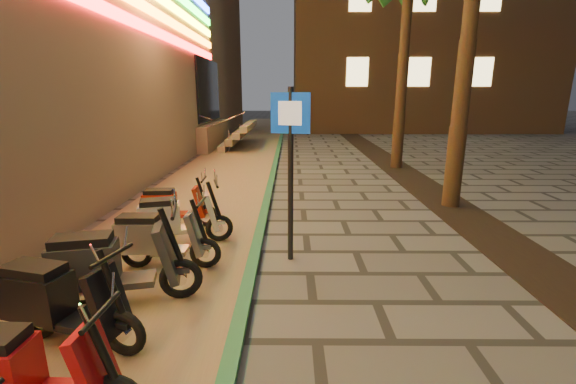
{
  "coord_description": "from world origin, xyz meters",
  "views": [
    {
      "loc": [
        -0.3,
        -2.05,
        2.67
      ],
      "look_at": [
        -0.34,
        3.67,
        1.2
      ],
      "focal_mm": 24.0,
      "sensor_mm": 36.0,
      "label": 1
    }
  ],
  "objects_px": {
    "pedestrian_sign": "(290,152)",
    "scooter_6": "(109,266)",
    "scooter_7": "(156,239)",
    "scooter_9": "(171,206)",
    "scooter_5": "(57,301)",
    "scooter_4": "(21,374)",
    "scooter_8": "(175,219)"
  },
  "relations": [
    {
      "from": "scooter_8",
      "to": "pedestrian_sign",
      "type": "bearing_deg",
      "value": -31.37
    },
    {
      "from": "pedestrian_sign",
      "to": "scooter_5",
      "type": "relative_size",
      "value": 1.66
    },
    {
      "from": "scooter_4",
      "to": "scooter_9",
      "type": "relative_size",
      "value": 1.07
    },
    {
      "from": "scooter_7",
      "to": "scooter_8",
      "type": "xyz_separation_m",
      "value": [
        0.03,
        0.92,
        0.01
      ]
    },
    {
      "from": "scooter_7",
      "to": "scooter_9",
      "type": "xyz_separation_m",
      "value": [
        -0.34,
        1.91,
        -0.04
      ]
    },
    {
      "from": "scooter_4",
      "to": "scooter_5",
      "type": "relative_size",
      "value": 0.95
    },
    {
      "from": "pedestrian_sign",
      "to": "scooter_9",
      "type": "height_order",
      "value": "pedestrian_sign"
    },
    {
      "from": "pedestrian_sign",
      "to": "scooter_9",
      "type": "bearing_deg",
      "value": 159.79
    },
    {
      "from": "pedestrian_sign",
      "to": "scooter_8",
      "type": "height_order",
      "value": "pedestrian_sign"
    },
    {
      "from": "scooter_6",
      "to": "scooter_7",
      "type": "distance_m",
      "value": 1.14
    },
    {
      "from": "scooter_9",
      "to": "pedestrian_sign",
      "type": "bearing_deg",
      "value": -35.96
    },
    {
      "from": "scooter_6",
      "to": "pedestrian_sign",
      "type": "bearing_deg",
      "value": 19.6
    },
    {
      "from": "pedestrian_sign",
      "to": "scooter_6",
      "type": "relative_size",
      "value": 1.52
    },
    {
      "from": "pedestrian_sign",
      "to": "scooter_4",
      "type": "relative_size",
      "value": 1.75
    },
    {
      "from": "pedestrian_sign",
      "to": "scooter_9",
      "type": "relative_size",
      "value": 1.87
    },
    {
      "from": "pedestrian_sign",
      "to": "scooter_6",
      "type": "bearing_deg",
      "value": -134.86
    },
    {
      "from": "scooter_4",
      "to": "scooter_7",
      "type": "height_order",
      "value": "scooter_7"
    },
    {
      "from": "scooter_7",
      "to": "scooter_8",
      "type": "relative_size",
      "value": 0.98
    },
    {
      "from": "pedestrian_sign",
      "to": "scooter_5",
      "type": "height_order",
      "value": "pedestrian_sign"
    },
    {
      "from": "pedestrian_sign",
      "to": "scooter_5",
      "type": "xyz_separation_m",
      "value": [
        -2.49,
        -2.23,
        -1.28
      ]
    },
    {
      "from": "scooter_6",
      "to": "scooter_8",
      "type": "bearing_deg",
      "value": 70.76
    },
    {
      "from": "scooter_9",
      "to": "scooter_5",
      "type": "bearing_deg",
      "value": -94.01
    },
    {
      "from": "scooter_7",
      "to": "scooter_9",
      "type": "bearing_deg",
      "value": 99.83
    },
    {
      "from": "scooter_6",
      "to": "scooter_7",
      "type": "height_order",
      "value": "scooter_6"
    },
    {
      "from": "scooter_8",
      "to": "scooter_9",
      "type": "xyz_separation_m",
      "value": [
        -0.37,
        0.99,
        -0.05
      ]
    },
    {
      "from": "scooter_7",
      "to": "scooter_9",
      "type": "distance_m",
      "value": 1.94
    },
    {
      "from": "scooter_6",
      "to": "scooter_8",
      "type": "height_order",
      "value": "scooter_6"
    },
    {
      "from": "scooter_5",
      "to": "scooter_8",
      "type": "bearing_deg",
      "value": 95.72
    },
    {
      "from": "scooter_9",
      "to": "scooter_4",
      "type": "bearing_deg",
      "value": -89.9
    },
    {
      "from": "scooter_5",
      "to": "scooter_8",
      "type": "distance_m",
      "value": 2.85
    },
    {
      "from": "scooter_8",
      "to": "scooter_9",
      "type": "relative_size",
      "value": 1.1
    },
    {
      "from": "pedestrian_sign",
      "to": "scooter_7",
      "type": "relative_size",
      "value": 1.74
    }
  ]
}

